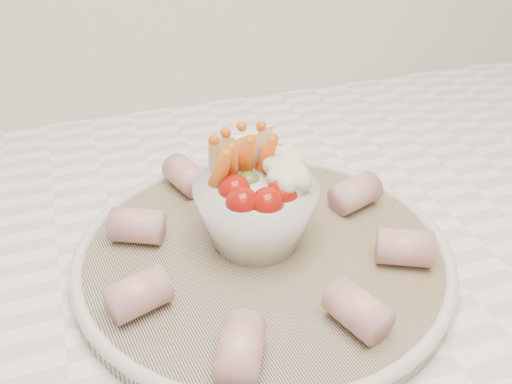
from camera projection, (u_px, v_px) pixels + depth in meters
name	position (u px, v px, depth m)	size (l,w,h in m)	color
serving_platter	(263.00, 254.00, 0.53)	(0.39, 0.39, 0.02)	navy
veggie_bowl	(257.00, 204.00, 0.52)	(0.11, 0.11, 0.10)	silver
cured_meat_rolls	(262.00, 236.00, 0.52)	(0.29, 0.30, 0.03)	#B25160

